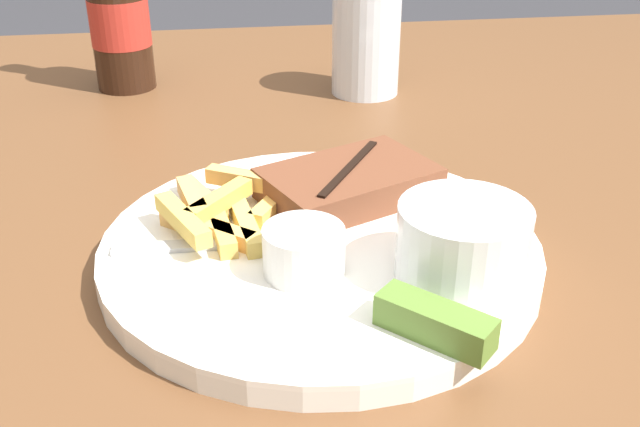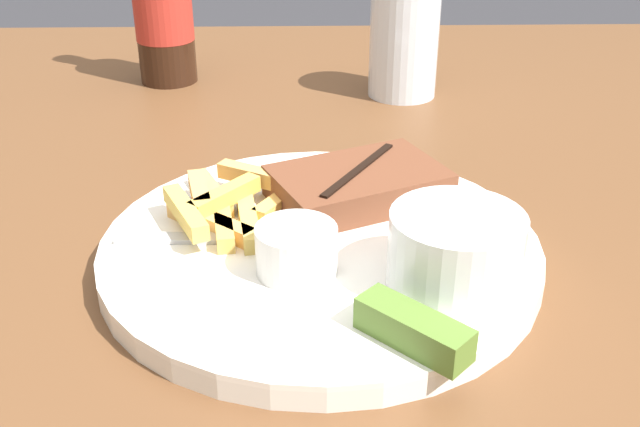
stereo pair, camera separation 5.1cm
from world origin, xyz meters
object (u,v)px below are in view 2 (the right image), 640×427
at_px(drinking_glass, 404,44).
at_px(beer_bottle, 163,14).
at_px(steak_portion, 358,185).
at_px(pickle_spear, 413,329).
at_px(coleslaw_cup, 456,246).
at_px(dipping_sauce_cup, 296,247).
at_px(dinner_plate, 320,250).
at_px(fork_utensil, 204,237).
at_px(knife_utensil, 313,209).

bearing_deg(drinking_glass, beer_bottle, 168.32).
xyz_separation_m(steak_portion, drinking_glass, (0.07, 0.29, 0.03)).
bearing_deg(pickle_spear, steak_portion, 95.87).
relative_size(steak_portion, coleslaw_cup, 1.78).
xyz_separation_m(dipping_sauce_cup, beer_bottle, (-0.15, 0.45, 0.04)).
distance_m(dinner_plate, fork_utensil, 0.08).
bearing_deg(knife_utensil, drinking_glass, -10.69).
xyz_separation_m(coleslaw_cup, fork_utensil, (-0.16, 0.06, -0.03)).
bearing_deg(knife_utensil, beer_bottle, 31.60).
distance_m(dinner_plate, pickle_spear, 0.13).
height_order(knife_utensil, drinking_glass, drinking_glass).
distance_m(steak_portion, knife_utensil, 0.04).
distance_m(knife_utensil, drinking_glass, 0.33).
relative_size(steak_portion, fork_utensil, 1.10).
height_order(dinner_plate, dipping_sauce_cup, dipping_sauce_cup).
bearing_deg(dipping_sauce_cup, knife_utensil, 81.62).
bearing_deg(coleslaw_cup, dinner_plate, 144.04).
distance_m(steak_portion, fork_utensil, 0.13).
height_order(coleslaw_cup, dipping_sauce_cup, coleslaw_cup).
relative_size(dipping_sauce_cup, beer_bottle, 0.24).
height_order(dipping_sauce_cup, fork_utensil, dipping_sauce_cup).
bearing_deg(steak_portion, knife_utensil, -149.25).
bearing_deg(dinner_plate, beer_bottle, 112.38).
relative_size(coleslaw_cup, fork_utensil, 0.62).
xyz_separation_m(fork_utensil, drinking_glass, (0.18, 0.35, 0.04)).
bearing_deg(beer_bottle, coleslaw_cup, -61.89).
bearing_deg(knife_utensil, steak_portion, -51.60).
relative_size(pickle_spear, knife_utensil, 0.39).
bearing_deg(beer_bottle, steak_portion, -60.30).
xyz_separation_m(coleslaw_cup, knife_utensil, (-0.09, 0.10, -0.02)).
bearing_deg(drinking_glass, pickle_spear, -96.18).
bearing_deg(dinner_plate, fork_utensil, 178.83).
distance_m(fork_utensil, beer_bottle, 0.42).
height_order(dinner_plate, drinking_glass, drinking_glass).
xyz_separation_m(pickle_spear, knife_utensil, (-0.05, 0.16, -0.01)).
bearing_deg(dinner_plate, steak_portion, 63.04).
height_order(dinner_plate, knife_utensil, knife_utensil).
xyz_separation_m(steak_portion, knife_utensil, (-0.03, -0.02, -0.01)).
height_order(fork_utensil, drinking_glass, drinking_glass).
height_order(dipping_sauce_cup, pickle_spear, dipping_sauce_cup).
distance_m(dinner_plate, knife_utensil, 0.04).
xyz_separation_m(dinner_plate, steak_portion, (0.03, 0.06, 0.02)).
xyz_separation_m(coleslaw_cup, pickle_spear, (-0.03, -0.06, -0.02)).
relative_size(dinner_plate, pickle_spear, 4.73).
bearing_deg(drinking_glass, fork_utensil, -117.14).
relative_size(fork_utensil, beer_bottle, 0.61).
bearing_deg(beer_bottle, fork_utensil, -77.82).
bearing_deg(drinking_glass, steak_portion, -103.29).
bearing_deg(coleslaw_cup, drinking_glass, 87.48).
xyz_separation_m(dipping_sauce_cup, pickle_spear, (0.06, -0.08, -0.01)).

